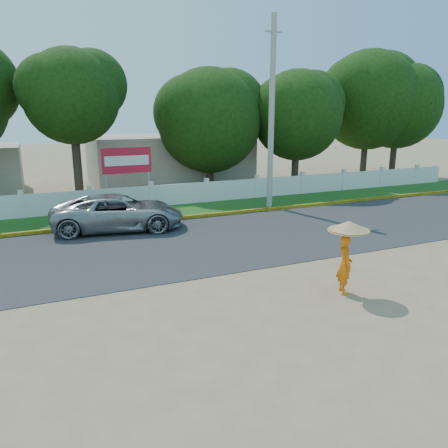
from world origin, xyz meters
name	(u,v)px	position (x,y,z in m)	size (l,w,h in m)	color
ground	(252,285)	(0.00, 0.00, 0.00)	(120.00, 120.00, 0.00)	#9E8460
road	(197,242)	(0.00, 4.50, 0.01)	(60.00, 7.00, 0.02)	#38383A
grass_verge	(160,213)	(0.00, 9.75, 0.01)	(60.00, 3.50, 0.03)	#2D601E
curb	(170,219)	(0.00, 8.05, 0.08)	(40.00, 0.18, 0.16)	yellow
fence	(152,196)	(0.00, 11.20, 0.55)	(40.00, 0.10, 1.10)	silver
building_near	(169,160)	(3.00, 18.00, 1.60)	(10.00, 6.00, 3.20)	#B7AD99
utility_pole	(272,115)	(5.49, 8.82, 4.56)	(0.28, 0.28, 9.11)	#9B9B98
vehicle	(118,212)	(-2.34, 7.46, 0.73)	(2.42, 5.26, 1.46)	#929599
monk_with_parasol	(347,247)	(2.02, -1.46, 1.30)	(1.10, 1.10, 1.99)	orange
billboard	(127,164)	(-0.94, 12.30, 2.14)	(2.50, 0.13, 2.95)	gray
tree_row	(218,108)	(4.91, 14.18, 4.92)	(39.04, 7.68, 8.86)	#473828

